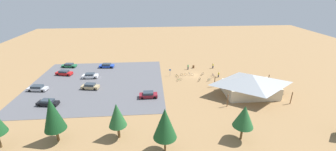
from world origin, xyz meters
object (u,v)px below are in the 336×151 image
(car_silver_second_row, at_px, (38,88))
(visitor_by_pavilion, at_px, (219,74))
(visitor_near_lot, at_px, (188,67))
(bicycle_white_lone_east, at_px, (191,74))
(bike_pavilion, at_px, (251,83))
(pine_west, at_px, (52,114))
(pine_east, at_px, (244,116))
(pine_midwest, at_px, (165,123))
(pine_far_east, at_px, (117,115))
(bicycle_orange_edge_north, at_px, (183,74))
(lot_sign, at_px, (170,72))
(car_red_back_corner, at_px, (64,73))
(car_white_front_row, at_px, (90,76))
(car_black_mid_lot, at_px, (48,102))
(trash_bin, at_px, (193,67))
(car_green_by_curb, at_px, (69,65))
(bicycle_green_front_row, at_px, (179,80))
(car_tan_far_end, at_px, (90,86))
(bicycle_teal_lone_west, at_px, (209,80))
(bicycle_black_near_porch, at_px, (199,80))
(bicycle_purple_near_sign, at_px, (213,75))
(car_blue_end_stall, at_px, (107,66))
(car_maroon_aisle_side, at_px, (148,95))
(bicycle_yellow_trailside, at_px, (177,76))

(car_silver_second_row, distance_m, visitor_by_pavilion, 47.77)
(visitor_near_lot, bearing_deg, bicycle_white_lone_east, 89.76)
(bike_pavilion, bearing_deg, pine_west, 19.06)
(pine_west, bearing_deg, pine_east, 176.07)
(pine_midwest, bearing_deg, pine_west, -12.76)
(visitor_near_lot, bearing_deg, pine_west, 48.94)
(pine_far_east, height_order, bicycle_orange_edge_north, pine_far_east)
(lot_sign, relative_size, car_red_back_corner, 0.45)
(visitor_near_lot, bearing_deg, car_white_front_row, 8.92)
(bike_pavilion, relative_size, lot_sign, 6.75)
(bicycle_white_lone_east, relative_size, car_black_mid_lot, 0.34)
(trash_bin, height_order, car_green_by_curb, car_green_by_curb)
(car_silver_second_row, bearing_deg, car_red_back_corner, -106.37)
(bicycle_green_front_row, distance_m, car_tan_far_end, 23.36)
(bicycle_green_front_row, xyz_separation_m, bicycle_teal_lone_west, (-8.17, 0.72, 0.01))
(car_white_front_row, bearing_deg, car_black_mid_lot, 69.68)
(visitor_by_pavilion, height_order, visitor_near_lot, visitor_near_lot)
(bicycle_black_near_porch, bearing_deg, pine_east, 94.15)
(trash_bin, relative_size, lot_sign, 0.41)
(lot_sign, bearing_deg, visitor_near_lot, -141.38)
(car_black_mid_lot, bearing_deg, trash_bin, -150.53)
(trash_bin, height_order, pine_far_east, pine_far_east)
(pine_east, relative_size, bicycle_purple_near_sign, 3.69)
(pine_west, distance_m, car_red_back_corner, 31.76)
(pine_west, relative_size, car_green_by_curb, 1.76)
(pine_east, distance_m, car_black_mid_lot, 40.59)
(pine_west, height_order, bicycle_teal_lone_west, pine_west)
(car_black_mid_lot, height_order, visitor_by_pavilion, visitor_by_pavilion)
(bicycle_black_near_porch, xyz_separation_m, bicycle_teal_lone_west, (-2.62, 0.31, -0.02))
(car_blue_end_stall, bearing_deg, trash_bin, 174.66)
(lot_sign, relative_size, pine_east, 0.34)
(pine_far_east, relative_size, car_black_mid_lot, 1.39)
(pine_far_east, height_order, car_red_back_corner, pine_far_east)
(bike_pavilion, bearing_deg, bicycle_teal_lone_west, -48.80)
(bicycle_orange_edge_north, bearing_deg, bike_pavilion, 136.86)
(pine_far_east, distance_m, car_tan_far_end, 22.39)
(car_black_mid_lot, bearing_deg, car_maroon_aisle_side, -175.40)
(bicycle_purple_near_sign, height_order, car_maroon_aisle_side, car_maroon_aisle_side)
(bicycle_yellow_trailside, distance_m, visitor_near_lot, 7.15)
(trash_bin, bearing_deg, car_white_front_row, 10.43)
(pine_west, xyz_separation_m, car_maroon_aisle_side, (-15.24, -14.08, -4.48))
(bicycle_teal_lone_west, height_order, car_green_by_curb, car_green_by_curb)
(bicycle_green_front_row, relative_size, bicycle_black_near_porch, 1.03)
(bicycle_yellow_trailside, distance_m, bicycle_black_near_porch, 6.58)
(trash_bin, xyz_separation_m, bicycle_purple_near_sign, (-4.31, 7.39, -0.08))
(bicycle_teal_lone_west, height_order, car_red_back_corner, car_red_back_corner)
(pine_far_east, height_order, car_white_front_row, pine_far_east)
(bicycle_orange_edge_north, bearing_deg, bicycle_white_lone_east, 176.83)
(visitor_near_lot, bearing_deg, pine_midwest, 74.83)
(bike_pavilion, distance_m, bicycle_teal_lone_west, 11.86)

